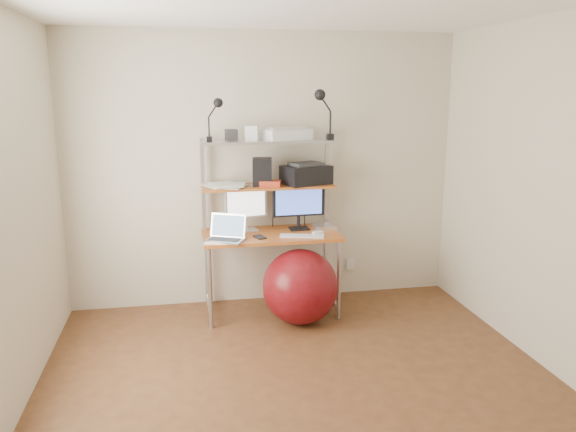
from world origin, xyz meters
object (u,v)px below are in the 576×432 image
printer (306,174)px  exercise_ball (300,287)px  laptop (227,235)px  monitor_black (299,203)px  monitor_silver (246,205)px

printer → exercise_ball: (-0.14, -0.41, -0.92)m
laptop → printer: size_ratio=0.81×
printer → exercise_ball: size_ratio=0.73×
monitor_black → printer: size_ratio=1.00×
monitor_silver → monitor_black: 0.47m
printer → monitor_silver: bearing=158.5°
monitor_silver → printer: printer is taller
laptop → printer: 0.92m
laptop → exercise_ball: 0.78m
monitor_silver → exercise_ball: bearing=-61.9°
monitor_silver → laptop: bearing=-140.8°
monitor_silver → printer: bearing=-17.6°
laptop → exercise_ball: size_ratio=0.59×
monitor_black → monitor_silver: bearing=173.6°
monitor_silver → laptop: size_ratio=1.16×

